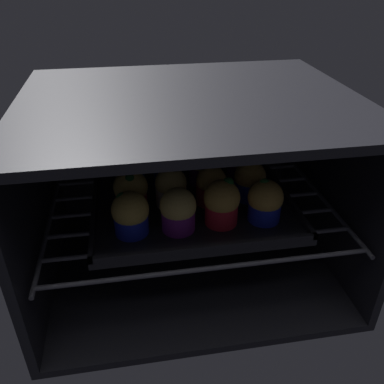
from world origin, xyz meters
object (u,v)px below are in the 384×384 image
(muffin_row1_col2, at_px, (211,186))
(muffin_row2_col2, at_px, (203,167))
(baking_tray, at_px, (192,205))
(muffin_row0_col0, at_px, (130,214))
(muffin_row2_col1, at_px, (168,170))
(muffin_row1_col1, at_px, (171,187))
(muffin_row0_col1, at_px, (178,210))
(muffin_row0_col2, at_px, (222,203))
(muffin_row2_col3, at_px, (241,161))
(muffin_row0_col3, at_px, (265,201))
(muffin_row2_col0, at_px, (130,170))
(muffin_row1_col0, at_px, (131,191))
(muffin_row1_col3, at_px, (250,181))

(muffin_row1_col2, height_order, muffin_row2_col2, muffin_row1_col2)
(baking_tray, xyz_separation_m, muffin_row0_col0, (-0.12, -0.08, 0.04))
(muffin_row2_col1, xyz_separation_m, muffin_row2_col2, (0.07, 0.00, -0.00))
(muffin_row1_col1, height_order, muffin_row2_col2, muffin_row1_col1)
(muffin_row0_col1, height_order, muffin_row0_col2, muffin_row0_col2)
(muffin_row1_col2, xyz_separation_m, muffin_row2_col3, (0.08, 0.08, 0.00))
(muffin_row1_col2, relative_size, muffin_row2_col1, 1.00)
(muffin_row1_col2, bearing_deg, muffin_row0_col3, -41.83)
(muffin_row0_col2, xyz_separation_m, muffin_row0_col3, (0.08, -0.00, -0.00))
(muffin_row0_col2, xyz_separation_m, muffin_row1_col1, (-0.08, 0.08, -0.00))
(muffin_row0_col3, relative_size, muffin_row1_col1, 1.00)
(muffin_row2_col0, distance_m, muffin_row2_col1, 0.08)
(baking_tray, bearing_deg, muffin_row0_col1, -115.08)
(muffin_row1_col1, bearing_deg, muffin_row1_col2, -3.95)
(muffin_row1_col0, height_order, muffin_row2_col0, muffin_row2_col0)
(muffin_row0_col3, height_order, muffin_row1_col1, same)
(muffin_row0_col1, relative_size, muffin_row2_col2, 1.09)
(muffin_row1_col1, bearing_deg, muffin_row1_col0, -177.29)
(muffin_row1_col1, bearing_deg, muffin_row0_col0, -134.76)
(muffin_row2_col0, bearing_deg, muffin_row0_col1, -64.72)
(muffin_row2_col0, relative_size, muffin_row2_col2, 1.14)
(muffin_row0_col3, relative_size, muffin_row1_col0, 1.03)
(muffin_row0_col1, distance_m, muffin_row0_col2, 0.08)
(muffin_row0_col3, distance_m, muffin_row1_col1, 0.18)
(muffin_row1_col3, height_order, muffin_row2_col2, muffin_row1_col3)
(muffin_row2_col2, xyz_separation_m, muffin_row2_col3, (0.08, 0.00, 0.01))
(muffin_row2_col1, height_order, muffin_row2_col2, muffin_row2_col1)
(muffin_row2_col0, bearing_deg, muffin_row2_col2, -1.33)
(muffin_row0_col3, bearing_deg, muffin_row1_col1, 153.62)
(muffin_row0_col0, bearing_deg, muffin_row2_col2, 44.86)
(muffin_row2_col1, relative_size, muffin_row2_col2, 1.04)
(muffin_row1_col0, height_order, muffin_row1_col3, same)
(muffin_row0_col3, height_order, muffin_row1_col2, muffin_row0_col3)
(muffin_row1_col0, bearing_deg, muffin_row0_col1, -45.64)
(muffin_row2_col0, xyz_separation_m, muffin_row2_col3, (0.23, -0.00, 0.00))
(muffin_row0_col3, bearing_deg, baking_tray, 147.18)
(muffin_row0_col1, bearing_deg, muffin_row2_col1, 90.08)
(muffin_row1_col1, xyz_separation_m, muffin_row1_col3, (0.15, -0.00, -0.00))
(muffin_row2_col3, bearing_deg, muffin_row1_col2, -135.16)
(muffin_row0_col1, distance_m, muffin_row1_col0, 0.11)
(baking_tray, distance_m, muffin_row1_col3, 0.12)
(muffin_row0_col0, height_order, muffin_row0_col1, same)
(muffin_row1_col0, relative_size, muffin_row2_col2, 1.08)
(muffin_row0_col0, bearing_deg, muffin_row2_col3, 33.22)
(muffin_row2_col0, height_order, muffin_row2_col1, muffin_row2_col0)
(muffin_row1_col3, height_order, muffin_row2_col3, muffin_row2_col3)
(muffin_row2_col3, bearing_deg, muffin_row0_col2, -117.15)
(muffin_row1_col0, xyz_separation_m, muffin_row1_col3, (0.23, 0.00, -0.00))
(muffin_row0_col3, distance_m, muffin_row2_col0, 0.28)
(muffin_row0_col1, xyz_separation_m, muffin_row2_col0, (-0.08, 0.16, 0.00))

